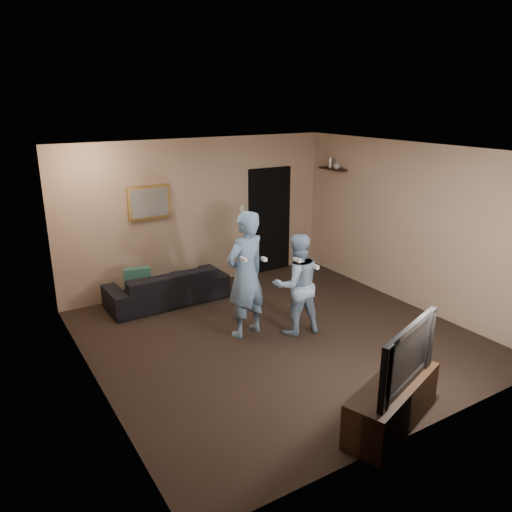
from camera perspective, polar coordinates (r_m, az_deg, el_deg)
ground at (r=7.18m, az=2.50°, el=-9.17°), size 5.00×5.00×0.00m
ceiling at (r=6.44m, az=2.81°, el=11.93°), size 5.00×5.00×0.04m
wall_back at (r=8.81m, az=-6.52°, el=4.83°), size 5.00×0.04×2.60m
wall_front at (r=4.96m, az=19.10°, el=-6.42°), size 5.00×0.04×2.60m
wall_left at (r=5.75m, az=-18.51°, el=-3.02°), size 0.04×5.00×2.60m
wall_right at (r=8.32m, az=17.10°, el=3.38°), size 0.04×5.00×2.60m
sofa at (r=8.33m, az=-10.13°, el=-3.40°), size 1.97×0.81×0.57m
throw_pillow at (r=8.12m, az=-13.37°, el=-2.72°), size 0.43×0.22×0.41m
painting_frame at (r=8.40m, az=-12.10°, el=6.00°), size 0.72×0.05×0.57m
painting_canvas at (r=8.37m, az=-12.04°, el=5.97°), size 0.62×0.01×0.47m
doorway at (r=9.54m, az=1.54°, el=4.08°), size 0.90×0.06×2.00m
light_switch at (r=9.17m, az=-1.62°, el=5.44°), size 0.08×0.02×0.12m
wall_shelf at (r=9.38m, az=8.76°, el=9.80°), size 0.20×0.60×0.03m
shelf_vase at (r=9.29m, az=9.21°, el=10.22°), size 0.13×0.13×0.14m
shelf_figurine at (r=9.42m, az=8.49°, el=10.50°), size 0.06×0.06×0.18m
tv_console at (r=5.51m, az=15.31°, el=-15.96°), size 1.42×0.86×0.48m
television at (r=5.22m, az=15.83°, el=-10.63°), size 1.16×0.53×0.67m
wii_player_left at (r=6.90m, az=-1.19°, el=-2.15°), size 0.74×0.57×1.80m
wii_player_right at (r=7.04m, az=4.65°, el=-3.25°), size 0.80×0.67×1.47m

